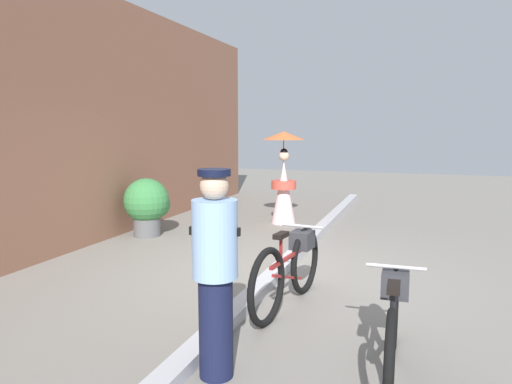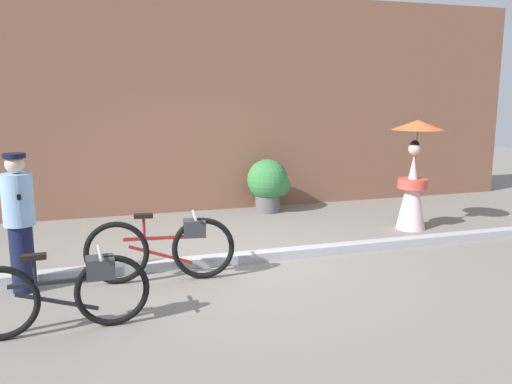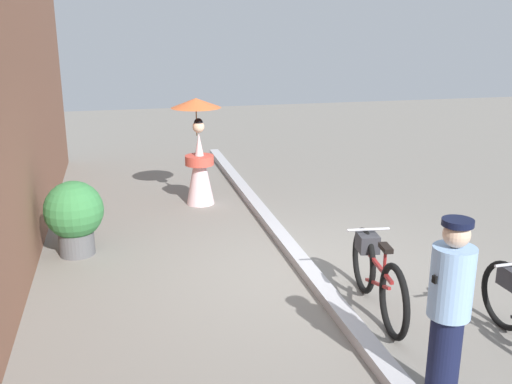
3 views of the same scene
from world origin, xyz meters
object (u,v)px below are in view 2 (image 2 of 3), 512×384
object	(u,v)px
bicycle_far_side	(165,247)
person_with_parasol	(414,174)
bicycle_near_officer	(64,291)
person_officer	(19,220)
potted_plant_by_door	(269,183)

from	to	relation	value
bicycle_far_side	person_with_parasol	xyz separation A→B (m)	(4.29, 1.30, 0.51)
bicycle_near_officer	person_with_parasol	world-z (taller)	person_with_parasol
bicycle_far_side	person_officer	xyz separation A→B (m)	(-1.59, 0.14, 0.42)
person_with_parasol	bicycle_near_officer	bearing A→B (deg)	-155.89
bicycle_far_side	person_with_parasol	distance (m)	4.51
potted_plant_by_door	person_with_parasol	bearing A→B (deg)	-46.02
person_officer	person_with_parasol	bearing A→B (deg)	11.08
bicycle_far_side	potted_plant_by_door	bearing A→B (deg)	53.02
bicycle_far_side	bicycle_near_officer	bearing A→B (deg)	-134.52
person_officer	bicycle_far_side	bearing A→B (deg)	-5.11
potted_plant_by_door	person_officer	bearing A→B (deg)	-142.50
bicycle_far_side	person_officer	world-z (taller)	person_officer
person_with_parasol	person_officer	bearing A→B (deg)	-168.92
bicycle_near_officer	potted_plant_by_door	world-z (taller)	potted_plant_by_door
person_officer	potted_plant_by_door	xyz separation A→B (m)	(4.02, 3.09, -0.28)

